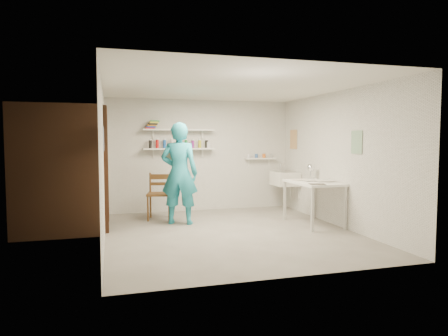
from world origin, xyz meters
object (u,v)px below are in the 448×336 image
object	(u,v)px
man	(179,173)
wall_clock	(173,156)
belfast_sink	(285,178)
desk_lamp	(311,168)
work_table	(313,203)
wooden_chair	(160,194)

from	to	relation	value
man	wall_clock	distance (m)	0.38
belfast_sink	desk_lamp	world-z (taller)	desk_lamp
wall_clock	work_table	bearing A→B (deg)	0.74
work_table	desk_lamp	world-z (taller)	desk_lamp
man	desk_lamp	distance (m)	2.54
man	work_table	xyz separation A→B (m)	(2.33, -0.71, -0.54)
belfast_sink	work_table	bearing A→B (deg)	-94.27
wooden_chair	work_table	bearing A→B (deg)	-12.05
desk_lamp	work_table	bearing A→B (deg)	-112.42
desk_lamp	wall_clock	bearing A→B (deg)	170.29
wall_clock	wooden_chair	bearing A→B (deg)	147.84
man	wooden_chair	world-z (taller)	man
man	desk_lamp	xyz separation A→B (m)	(2.53, -0.24, 0.07)
desk_lamp	belfast_sink	bearing A→B (deg)	94.78
wall_clock	wooden_chair	world-z (taller)	wall_clock
work_table	desk_lamp	bearing A→B (deg)	67.58
belfast_sink	work_table	world-z (taller)	belfast_sink
wall_clock	wooden_chair	xyz separation A→B (m)	(-0.22, 0.30, -0.75)
belfast_sink	desk_lamp	size ratio (longest dim) A/B	4.09
belfast_sink	wooden_chair	size ratio (longest dim) A/B	0.61
wall_clock	desk_lamp	bearing A→B (deg)	11.81
man	work_table	size ratio (longest dim) A/B	1.58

